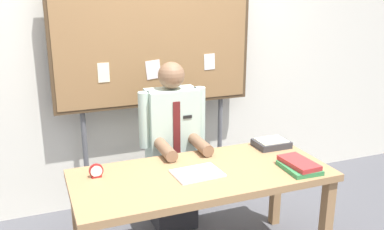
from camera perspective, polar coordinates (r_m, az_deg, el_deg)
back_wall at (r=3.84m, az=-5.83°, el=7.91°), size 6.40×0.08×2.70m
desk at (r=2.91m, az=1.36°, el=-9.27°), size 1.74×0.77×0.74m
person at (r=3.44m, az=-2.61°, el=-5.19°), size 0.55×0.56×1.39m
bulletin_board at (r=3.63m, az=-5.00°, el=9.50°), size 1.74×0.09×2.06m
book_stack at (r=2.99m, az=14.27°, el=-6.62°), size 0.22×0.30×0.06m
open_notebook at (r=2.84m, az=0.72°, el=-7.88°), size 0.33×0.25×0.01m
desk_clock at (r=2.85m, az=-12.82°, el=-7.44°), size 0.09×0.04×0.09m
paper_tray at (r=3.36m, az=10.67°, el=-3.77°), size 0.26×0.20×0.06m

